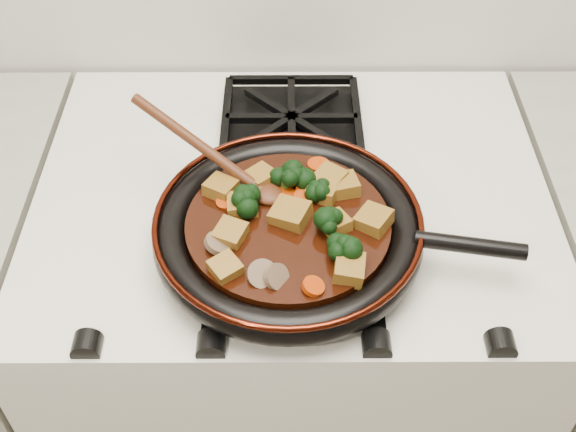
{
  "coord_description": "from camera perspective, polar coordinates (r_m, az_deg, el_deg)",
  "views": [
    {
      "loc": [
        -0.01,
        0.92,
        1.64
      ],
      "look_at": [
        -0.01,
        1.57,
        0.97
      ],
      "focal_mm": 45.0,
      "sensor_mm": 36.0,
      "label": 1
    }
  ],
  "objects": [
    {
      "name": "skillet",
      "position": [
        0.95,
        0.12,
        -1.11
      ],
      "size": [
        0.48,
        0.36,
        0.05
      ],
      "rotation": [
        0.0,
        0.0,
        -0.18
      ],
      "color": "black",
      "rests_on": "burner_grate_front"
    },
    {
      "name": "burner_grate_back",
      "position": [
        1.17,
        0.29,
        7.42
      ],
      "size": [
        0.23,
        0.23,
        0.03
      ],
      "primitive_type": null,
      "color": "black",
      "rests_on": "stove"
    },
    {
      "name": "tofu_cube_0",
      "position": [
        0.98,
        4.33,
        2.38
      ],
      "size": [
        0.05,
        0.05,
        0.03
      ],
      "primitive_type": "cube",
      "rotation": [
        -0.05,
        0.09,
        1.79
      ],
      "color": "brown",
      "rests_on": "braising_sauce"
    },
    {
      "name": "carrot_coin_4",
      "position": [
        0.97,
        1.39,
        1.89
      ],
      "size": [
        0.03,
        0.03,
        0.02
      ],
      "primitive_type": "cylinder",
      "rotation": [
        0.3,
        -0.06,
        0.0
      ],
      "color": "#A82F04",
      "rests_on": "braising_sauce"
    },
    {
      "name": "tofu_cube_11",
      "position": [
        0.99,
        3.25,
        2.81
      ],
      "size": [
        0.06,
        0.06,
        0.03
      ],
      "primitive_type": "cube",
      "rotation": [
        -0.02,
        -0.11,
        0.91
      ],
      "color": "brown",
      "rests_on": "braising_sauce"
    },
    {
      "name": "mushroom_slice_1",
      "position": [
        0.87,
        -0.9,
        -4.82
      ],
      "size": [
        0.04,
        0.04,
        0.03
      ],
      "primitive_type": "cylinder",
      "rotation": [
        0.88,
        0.0,
        0.96
      ],
      "color": "brown",
      "rests_on": "braising_sauce"
    },
    {
      "name": "carrot_coin_2",
      "position": [
        0.96,
        -4.91,
        1.18
      ],
      "size": [
        0.03,
        0.03,
        0.02
      ],
      "primitive_type": "cylinder",
      "rotation": [
        0.21,
        -0.21,
        0.0
      ],
      "color": "#A82F04",
      "rests_on": "braising_sauce"
    },
    {
      "name": "mushroom_slice_3",
      "position": [
        0.87,
        -2.07,
        -4.61
      ],
      "size": [
        0.05,
        0.05,
        0.03
      ],
      "primitive_type": "cylinder",
      "rotation": [
        0.59,
        0.0,
        0.39
      ],
      "color": "brown",
      "rests_on": "braising_sauce"
    },
    {
      "name": "broccoli_floret_2",
      "position": [
        0.92,
        3.82,
        -0.57
      ],
      "size": [
        0.07,
        0.07,
        0.06
      ],
      "primitive_type": null,
      "rotation": [
        0.08,
        0.03,
        1.76
      ],
      "color": "black",
      "rests_on": "braising_sauce"
    },
    {
      "name": "stove",
      "position": [
        1.42,
        0.26,
        -11.1
      ],
      "size": [
        0.76,
        0.6,
        0.9
      ],
      "primitive_type": "cube",
      "color": "silver",
      "rests_on": "ground"
    },
    {
      "name": "carrot_coin_0",
      "position": [
        1.01,
        2.42,
        4.04
      ],
      "size": [
        0.03,
        0.03,
        0.01
      ],
      "primitive_type": "cylinder",
      "rotation": [
        -0.05,
        -0.01,
        0.0
      ],
      "color": "#A82F04",
      "rests_on": "braising_sauce"
    },
    {
      "name": "tofu_cube_7",
      "position": [
        0.94,
        0.19,
        0.13
      ],
      "size": [
        0.06,
        0.06,
        0.03
      ],
      "primitive_type": "cube",
      "rotation": [
        -0.1,
        -0.08,
        1.13
      ],
      "color": "brown",
      "rests_on": "braising_sauce"
    },
    {
      "name": "mushroom_slice_0",
      "position": [
        0.91,
        -5.6,
        -2.16
      ],
      "size": [
        0.03,
        0.03,
        0.02
      ],
      "primitive_type": "cylinder",
      "rotation": [
        0.47,
        0.0,
        1.57
      ],
      "color": "brown",
      "rests_on": "braising_sauce"
    },
    {
      "name": "carrot_coin_3",
      "position": [
        0.96,
        1.17,
        1.36
      ],
      "size": [
        0.03,
        0.03,
        0.02
      ],
      "primitive_type": "cylinder",
      "rotation": [
        0.15,
        0.17,
        0.0
      ],
      "color": "#A82F04",
      "rests_on": "braising_sauce"
    },
    {
      "name": "tofu_cube_4",
      "position": [
        0.94,
        6.77,
        -0.33
      ],
      "size": [
        0.06,
        0.06,
        0.03
      ],
      "primitive_type": "cube",
      "rotation": [
        -0.01,
        0.1,
        2.55
      ],
      "color": "brown",
      "rests_on": "braising_sauce"
    },
    {
      "name": "wooden_spoon",
      "position": [
        0.98,
        -4.76,
        3.96
      ],
      "size": [
        0.14,
        0.1,
        0.23
      ],
      "rotation": [
        0.0,
        0.0,
        2.58
      ],
      "color": "#46200F",
      "rests_on": "braising_sauce"
    },
    {
      "name": "tofu_cube_3",
      "position": [
        0.95,
        -3.6,
        0.89
      ],
      "size": [
        0.04,
        0.04,
        0.03
      ],
      "primitive_type": "cube",
      "rotation": [
        0.0,
        -0.11,
        0.07
      ],
      "color": "brown",
      "rests_on": "braising_sauce"
    },
    {
      "name": "tofu_cube_8",
      "position": [
        0.92,
        -4.57,
        -1.39
      ],
      "size": [
        0.05,
        0.05,
        0.02
      ],
      "primitive_type": "cube",
      "rotation": [
        -0.08,
        -0.02,
        2.73
      ],
      "color": "brown",
      "rests_on": "braising_sauce"
    },
    {
      "name": "tofu_cube_6",
      "position": [
        0.88,
        4.85,
        -4.17
      ],
      "size": [
        0.04,
        0.05,
        0.03
      ],
      "primitive_type": "cube",
      "rotation": [
        0.1,
        -0.03,
        1.43
      ],
      "color": "brown",
      "rests_on": "braising_sauce"
    },
    {
      "name": "broccoli_floret_3",
      "position": [
        0.97,
        1.96,
        1.98
      ],
      "size": [
        0.07,
        0.07,
        0.07
      ],
      "primitive_type": null,
      "rotation": [
        -0.16,
        0.14,
        3.03
      ],
      "color": "black",
      "rests_on": "braising_sauce"
    },
    {
      "name": "carrot_coin_5",
      "position": [
        0.86,
        2.01,
        -5.57
      ],
      "size": [
        0.03,
        0.03,
        0.02
      ],
      "primitive_type": "cylinder",
      "rotation": [
        0.07,
        0.32,
        0.0
      ],
      "color": "#A82F04",
      "rests_on": "braising_sauce"
    },
    {
      "name": "broccoli_floret_0",
      "position": [
        0.98,
        -0.22,
        2.63
      ],
      "size": [
        0.08,
        0.08,
        0.07
      ],
      "primitive_type": null,
      "rotation": [
        0.14,
        0.12,
        2.88
      ],
      "color": "black",
      "rests_on": "braising_sauce"
    },
    {
      "name": "burner_grate_front",
      "position": [
        0.96,
        0.4,
        -2.99
      ],
      "size": [
        0.23,
        0.23,
        0.03
      ],
      "primitive_type": null,
      "color": "black",
      "rests_on": "stove"
    },
    {
      "name": "tofu_cube_10",
      "position": [
        0.93,
        3.72,
        -0.61
      ],
      "size": [
        0.05,
        0.05,
        0.02
      ],
      "primitive_type": "cube",
      "rotation": [
        -0.09,
        -0.01,
        0.52
      ],
      "color": "brown",
      "rests_on": "braising_sauce"
    },
    {
      "name": "broccoli_floret_4",
      "position": [
        0.99,
        0.55,
        3.25
      ],
      "size": [
        0.07,
        0.08,
        0.06
      ],
      "primitive_type": null,
      "rotation": [
        -0.09,
        -0.08,
        2.92
      ],
      "color": "black",
      "rests_on": "braising_sauce"
    },
    {
      "name": "tofu_cube_2",
      "position": [
        0.97,
        2.76,
        1.9
      ],
      "size": [
        0.05,
        0.05,
        0.03
      ],
      "primitive_type": "cube",
      "rotation": [
        0.05,
        0.07,
        2.75
      ],
      "color": "brown",
      "rests_on": "braising_sauce"
    },
    {
      "name": "tofu_cube_1",
      "position": [
        0.88,
        -4.97,
        -4.12
      ],
      "size": [
        0.05,
        0.05,
        0.02
      ],
      "primitive_type": "cube",
      "rotation": [
        0.08,
        -0.06,
        0.63
      ],
      "color": "brown",
      "rests_on": "braising_sauce"
    },
    {
      "name": "broccoli_floret_5",
      "position": [
        0.95,
        -3.58,
        1.0
      ],
      "size": [
        0.09,
        0.08,
        0.07
      ],
      "primitive_type": null,
      "rotation": [
        -0.23,
        -0.13,
        1.2
      ],
      "color": "black",
      "rests_on": "braising_sauce"
    },
    {
      "name": "broccoli_floret_1",
      "position": [
        0.89,
        4.54,
        -3.0
      ],
      "size": [
        0.08,
        0.08,
        0.06
      ],
      "primitive_type": null,
      "rotation": [
        0.16,
        -0.06,
        1.22
      ],
      "color": "black",
      "rests_on": "braising_sauce"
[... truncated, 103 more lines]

